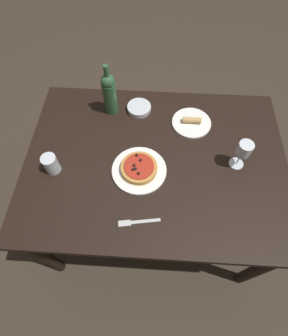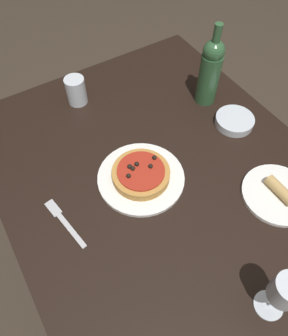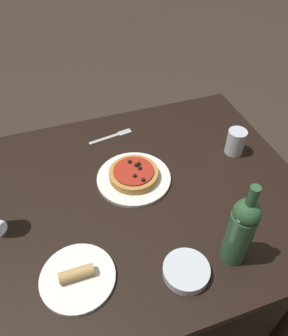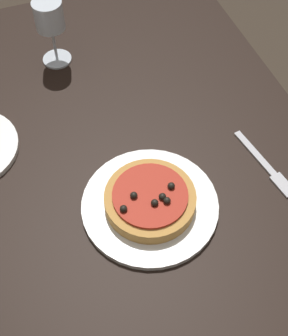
# 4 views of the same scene
# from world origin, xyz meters

# --- Properties ---
(ground_plane) EXTENTS (14.00, 14.00, 0.00)m
(ground_plane) POSITION_xyz_m (0.00, 0.00, 0.00)
(ground_plane) COLOR #382D23
(dining_table) EXTENTS (1.30, 0.95, 0.74)m
(dining_table) POSITION_xyz_m (0.00, 0.00, 0.66)
(dining_table) COLOR black
(dining_table) RESTS_ON ground_plane
(dinner_plate) EXTENTS (0.26, 0.26, 0.01)m
(dinner_plate) POSITION_xyz_m (-0.08, -0.07, 0.75)
(dinner_plate) COLOR white
(dinner_plate) RESTS_ON dining_table
(pizza) EXTENTS (0.17, 0.17, 0.04)m
(pizza) POSITION_xyz_m (-0.08, -0.07, 0.77)
(pizza) COLOR #BC843D
(pizza) RESTS_ON dinner_plate
(wine_bottle) EXTENTS (0.07, 0.07, 0.29)m
(wine_bottle) POSITION_xyz_m (-0.26, 0.31, 0.87)
(wine_bottle) COLOR #2D5633
(wine_bottle) RESTS_ON dining_table
(water_cup) EXTENTS (0.07, 0.07, 0.10)m
(water_cup) POSITION_xyz_m (-0.49, -0.08, 0.79)
(water_cup) COLOR silver
(water_cup) RESTS_ON dining_table
(side_bowl) EXTENTS (0.13, 0.13, 0.03)m
(side_bowl) POSITION_xyz_m (-0.10, 0.32, 0.76)
(side_bowl) COLOR silver
(side_bowl) RESTS_ON dining_table
(fork) EXTENTS (0.18, 0.05, 0.00)m
(fork) POSITION_xyz_m (-0.07, -0.33, 0.75)
(fork) COLOR #B7B7BC
(fork) RESTS_ON dining_table
(side_plate) EXTENTS (0.21, 0.21, 0.04)m
(side_plate) POSITION_xyz_m (0.18, 0.24, 0.75)
(side_plate) COLOR white
(side_plate) RESTS_ON dining_table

